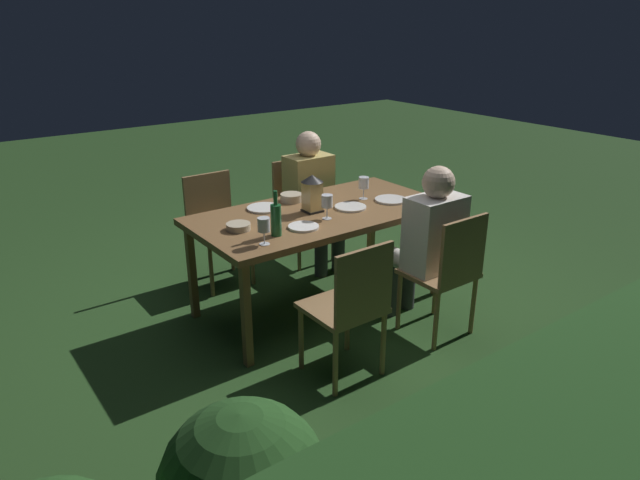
{
  "coord_description": "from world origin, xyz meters",
  "views": [
    {
      "loc": [
        2.28,
        3.1,
        2.03
      ],
      "look_at": [
        0.0,
        0.0,
        0.52
      ],
      "focal_mm": 32.25,
      "sensor_mm": 36.0,
      "label": 1
    }
  ],
  "objects_px": {
    "wine_glass_a": "(264,226)",
    "plate_b": "(350,207)",
    "chair_side_right_a": "(447,270)",
    "plate_d": "(391,200)",
    "chair_side_left_a": "(300,205)",
    "person_in_mustard": "(313,194)",
    "dining_table": "(320,218)",
    "wine_glass_c": "(327,202)",
    "person_in_cream": "(427,239)",
    "wine_glass_b": "(364,184)",
    "bowl_olives": "(291,197)",
    "bowl_bread": "(239,226)",
    "chair_side_left_b": "(216,224)",
    "plate_c": "(303,227)",
    "plate_a": "(264,208)",
    "green_bottle_on_table": "(276,219)",
    "chair_side_right_b": "(350,304)",
    "lantern_centerpiece": "(312,191)"
  },
  "relations": [
    {
      "from": "chair_side_right_a",
      "to": "wine_glass_b",
      "type": "bearing_deg",
      "value": -91.36
    },
    {
      "from": "chair_side_left_a",
      "to": "person_in_cream",
      "type": "distance_m",
      "value": 1.51
    },
    {
      "from": "plate_c",
      "to": "wine_glass_b",
      "type": "bearing_deg",
      "value": -160.84
    },
    {
      "from": "chair_side_left_b",
      "to": "person_in_mustard",
      "type": "bearing_deg",
      "value": 166.47
    },
    {
      "from": "wine_glass_a",
      "to": "plate_a",
      "type": "relative_size",
      "value": 0.7
    },
    {
      "from": "chair_side_left_a",
      "to": "bowl_bread",
      "type": "relative_size",
      "value": 5.53
    },
    {
      "from": "person_in_cream",
      "to": "wine_glass_b",
      "type": "height_order",
      "value": "person_in_cream"
    },
    {
      "from": "dining_table",
      "to": "plate_c",
      "type": "bearing_deg",
      "value": 36.67
    },
    {
      "from": "wine_glass_b",
      "to": "bowl_olives",
      "type": "height_order",
      "value": "wine_glass_b"
    },
    {
      "from": "dining_table",
      "to": "plate_b",
      "type": "xyz_separation_m",
      "value": [
        -0.21,
        0.08,
        0.06
      ]
    },
    {
      "from": "plate_c",
      "to": "plate_b",
      "type": "bearing_deg",
      "value": -164.79
    },
    {
      "from": "person_in_mustard",
      "to": "plate_d",
      "type": "distance_m",
      "value": 0.8
    },
    {
      "from": "chair_side_right_a",
      "to": "plate_b",
      "type": "bearing_deg",
      "value": -75.63
    },
    {
      "from": "green_bottle_on_table",
      "to": "wine_glass_a",
      "type": "distance_m",
      "value": 0.16
    },
    {
      "from": "wine_glass_c",
      "to": "plate_c",
      "type": "bearing_deg",
      "value": 12.47
    },
    {
      "from": "wine_glass_c",
      "to": "bowl_bread",
      "type": "bearing_deg",
      "value": -15.69
    },
    {
      "from": "chair_side_right_a",
      "to": "green_bottle_on_table",
      "type": "height_order",
      "value": "green_bottle_on_table"
    },
    {
      "from": "chair_side_left_a",
      "to": "wine_glass_c",
      "type": "xyz_separation_m",
      "value": [
        0.47,
        1.01,
        0.37
      ]
    },
    {
      "from": "wine_glass_b",
      "to": "plate_b",
      "type": "height_order",
      "value": "wine_glass_b"
    },
    {
      "from": "wine_glass_a",
      "to": "plate_b",
      "type": "bearing_deg",
      "value": -164.74
    },
    {
      "from": "green_bottle_on_table",
      "to": "wine_glass_b",
      "type": "xyz_separation_m",
      "value": [
        -0.94,
        -0.26,
        0.01
      ]
    },
    {
      "from": "chair_side_right_b",
      "to": "bowl_olives",
      "type": "height_order",
      "value": "chair_side_right_b"
    },
    {
      "from": "chair_side_right_a",
      "to": "plate_d",
      "type": "relative_size",
      "value": 3.67
    },
    {
      "from": "wine_glass_b",
      "to": "chair_side_right_b",
      "type": "bearing_deg",
      "value": 46.51
    },
    {
      "from": "chair_side_left_b",
      "to": "plate_a",
      "type": "height_order",
      "value": "chair_side_left_b"
    },
    {
      "from": "wine_glass_b",
      "to": "bowl_bread",
      "type": "distance_m",
      "value": 1.08
    },
    {
      "from": "chair_side_left_a",
      "to": "bowl_bread",
      "type": "distance_m",
      "value": 1.38
    },
    {
      "from": "dining_table",
      "to": "plate_d",
      "type": "xyz_separation_m",
      "value": [
        -0.56,
        0.12,
        0.06
      ]
    },
    {
      "from": "wine_glass_a",
      "to": "plate_b",
      "type": "relative_size",
      "value": 0.74
    },
    {
      "from": "chair_side_left_b",
      "to": "plate_c",
      "type": "height_order",
      "value": "chair_side_left_b"
    },
    {
      "from": "chair_side_left_a",
      "to": "chair_side_right_a",
      "type": "distance_m",
      "value": 1.69
    },
    {
      "from": "wine_glass_b",
      "to": "green_bottle_on_table",
      "type": "bearing_deg",
      "value": 15.67
    },
    {
      "from": "person_in_mustard",
      "to": "bowl_olives",
      "type": "distance_m",
      "value": 0.58
    },
    {
      "from": "person_in_cream",
      "to": "green_bottle_on_table",
      "type": "distance_m",
      "value": 1.03
    },
    {
      "from": "person_in_mustard",
      "to": "wine_glass_c",
      "type": "bearing_deg",
      "value": 60.12
    },
    {
      "from": "wine_glass_a",
      "to": "bowl_bread",
      "type": "bearing_deg",
      "value": -89.29
    },
    {
      "from": "plate_b",
      "to": "plate_c",
      "type": "height_order",
      "value": "same"
    },
    {
      "from": "dining_table",
      "to": "plate_d",
      "type": "distance_m",
      "value": 0.58
    },
    {
      "from": "dining_table",
      "to": "chair_side_right_a",
      "type": "height_order",
      "value": "chair_side_right_a"
    },
    {
      "from": "wine_glass_c",
      "to": "plate_b",
      "type": "height_order",
      "value": "wine_glass_c"
    },
    {
      "from": "chair_side_right_a",
      "to": "person_in_cream",
      "type": "height_order",
      "value": "person_in_cream"
    },
    {
      "from": "green_bottle_on_table",
      "to": "plate_c",
      "type": "distance_m",
      "value": 0.24
    },
    {
      "from": "plate_d",
      "to": "bowl_bread",
      "type": "bearing_deg",
      "value": -5.68
    },
    {
      "from": "chair_side_left_a",
      "to": "person_in_mustard",
      "type": "xyz_separation_m",
      "value": [
        0.0,
        0.2,
        0.15
      ]
    },
    {
      "from": "chair_side_left_b",
      "to": "chair_side_left_a",
      "type": "distance_m",
      "value": 0.81
    },
    {
      "from": "chair_side_left_b",
      "to": "bowl_olives",
      "type": "bearing_deg",
      "value": 123.87
    },
    {
      "from": "wine_glass_a",
      "to": "wine_glass_b",
      "type": "relative_size",
      "value": 1.0
    },
    {
      "from": "chair_side_left_b",
      "to": "plate_c",
      "type": "xyz_separation_m",
      "value": [
        -0.11,
        1.06,
        0.26
      ]
    },
    {
      "from": "chair_side_right_b",
      "to": "wine_glass_b",
      "type": "xyz_separation_m",
      "value": [
        -0.83,
        -0.88,
        0.37
      ]
    },
    {
      "from": "lantern_centerpiece",
      "to": "bowl_bread",
      "type": "relative_size",
      "value": 1.68
    }
  ]
}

